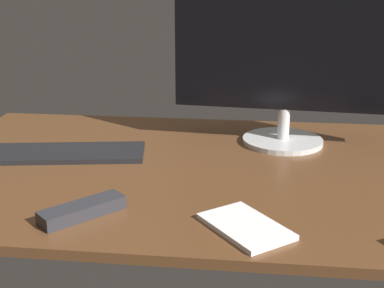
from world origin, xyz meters
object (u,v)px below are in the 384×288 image
(monitor, at_px, (288,45))
(notepad, at_px, (245,226))
(tv_remote, at_px, (83,210))
(keyboard, at_px, (64,153))

(monitor, distance_m, notepad, 0.58)
(tv_remote, distance_m, notepad, 0.31)
(monitor, height_order, keyboard, monitor)
(monitor, bearing_deg, keyboard, -158.68)
(tv_remote, bearing_deg, notepad, -50.05)
(keyboard, relative_size, tv_remote, 2.40)
(notepad, bearing_deg, keyboard, 143.18)
(keyboard, distance_m, tv_remote, 0.37)
(keyboard, height_order, notepad, keyboard)
(monitor, xyz_separation_m, tv_remote, (-0.40, -0.50, -0.25))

